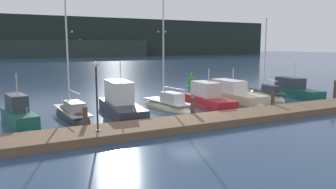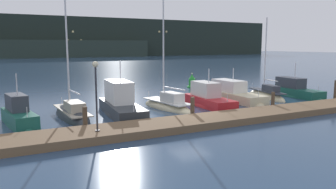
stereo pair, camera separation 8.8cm
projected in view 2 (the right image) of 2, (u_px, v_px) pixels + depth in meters
ground_plane at (191, 118)px, 22.65m from camera, size 400.00×400.00×0.00m
dock at (206, 121)px, 20.94m from camera, size 35.15×2.80×0.45m
mooring_pile_1 at (85, 119)px, 19.12m from camera, size 0.28×0.28×1.47m
mooring_pile_2 at (192, 108)px, 22.32m from camera, size 0.28×0.28×1.53m
mooring_pile_3 at (273, 101)px, 25.54m from camera, size 0.28×0.28×1.41m
mooring_pile_4 at (335, 92)px, 28.71m from camera, size 0.28×0.28×1.98m
motorboat_berth_2 at (19, 120)px, 20.67m from camera, size 2.31×5.10×3.84m
sailboat_berth_3 at (72, 116)px, 22.82m from camera, size 2.14×6.59×9.36m
motorboat_berth_4 at (121, 108)px, 23.97m from camera, size 2.69×7.53×4.42m
sailboat_berth_5 at (167, 106)px, 26.31m from camera, size 2.71×6.09×9.54m
motorboat_berth_6 at (208, 102)px, 27.22m from camera, size 2.30×6.26×3.74m
motorboat_berth_7 at (233, 97)px, 30.09m from camera, size 2.68×7.55×3.49m
sailboat_berth_8 at (266, 96)px, 31.61m from camera, size 2.43×6.02×8.31m
motorboat_berth_9 at (294, 93)px, 32.63m from camera, size 2.34×6.78×3.83m
channel_buoy at (192, 82)px, 39.34m from camera, size 1.14×1.14×1.74m
dock_lamppost at (96, 84)px, 17.17m from camera, size 0.32×0.32×3.74m
hillside_backdrop at (24, 38)px, 136.73m from camera, size 240.00×23.00×17.24m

